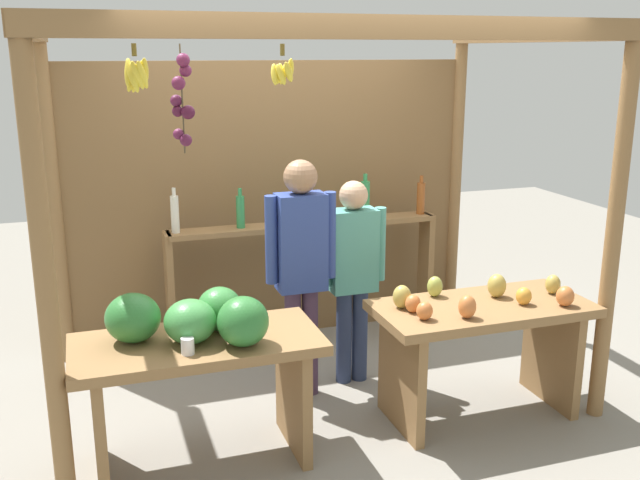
% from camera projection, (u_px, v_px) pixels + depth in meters
% --- Properties ---
extents(ground_plane, '(12.00, 12.00, 0.00)m').
position_uv_depth(ground_plane, '(311.00, 384.00, 5.11)').
color(ground_plane, gray).
rests_on(ground_plane, ground).
extents(market_stall, '(3.38, 2.09, 2.47)m').
position_uv_depth(market_stall, '(289.00, 175.00, 5.18)').
color(market_stall, olive).
rests_on(market_stall, ground).
extents(fruit_counter_left, '(1.37, 0.64, 1.03)m').
position_uv_depth(fruit_counter_left, '(196.00, 349.00, 3.98)').
color(fruit_counter_left, olive).
rests_on(fruit_counter_left, ground).
extents(fruit_counter_right, '(1.37, 0.64, 0.91)m').
position_uv_depth(fruit_counter_right, '(480.00, 331.00, 4.56)').
color(fruit_counter_right, olive).
rests_on(fruit_counter_right, ground).
extents(bottle_shelf_unit, '(2.17, 0.22, 1.36)m').
position_uv_depth(bottle_shelf_unit, '(306.00, 249.00, 5.65)').
color(bottle_shelf_unit, olive).
rests_on(bottle_shelf_unit, ground).
extents(vendor_man, '(0.48, 0.22, 1.63)m').
position_uv_depth(vendor_man, '(301.00, 258.00, 4.72)').
color(vendor_man, '#432E48').
rests_on(vendor_man, ground).
extents(vendor_woman, '(0.48, 0.20, 1.45)m').
position_uv_depth(vendor_woman, '(353.00, 266.00, 4.97)').
color(vendor_woman, navy).
rests_on(vendor_woman, ground).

